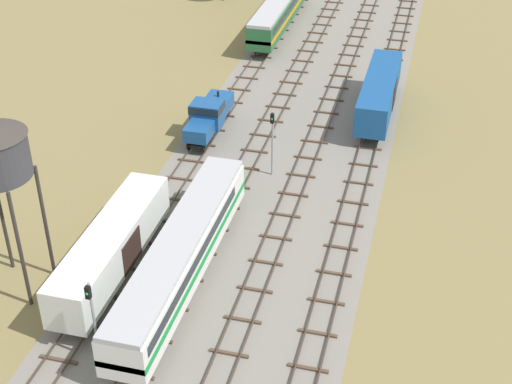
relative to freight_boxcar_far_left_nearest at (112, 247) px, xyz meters
name	(u,v)px	position (x,y,z in m)	size (l,w,h in m)	color
ground_plane	(297,122)	(7.11, 25.38, -2.45)	(480.00, 480.00, 0.00)	olive
ballast_bed	(297,122)	(7.11, 25.38, -2.45)	(18.24, 176.00, 0.01)	gray
track_far_left	(227,108)	(-0.01, 26.38, -2.31)	(2.40, 126.00, 0.29)	#47382D
track_left	(274,113)	(4.74, 26.38, -2.31)	(2.40, 126.00, 0.29)	#47382D
track_centre_left	(324,119)	(9.48, 26.38, -2.31)	(2.40, 126.00, 0.29)	#47382D
track_centre	(374,125)	(14.23, 26.38, -2.31)	(2.40, 126.00, 0.29)	#47382D
freight_boxcar_far_left_nearest	(112,247)	(0.00, 0.00, 0.00)	(2.87, 14.00, 3.60)	white
diesel_railcar_left_near	(181,253)	(4.74, 0.28, 0.15)	(2.96, 20.50, 3.80)	white
shunter_loco_far_left_mid	(209,115)	(-0.01, 20.93, -0.44)	(2.74, 8.46, 3.10)	#194C8C
freight_boxcar_centre_midfar	(379,92)	(14.24, 28.65, 0.00)	(2.87, 14.00, 3.60)	#194C8C
passenger_coach_far_left_far	(281,7)	(-0.01, 49.56, 0.16)	(2.96, 22.00, 3.80)	#286638
signal_post_nearest	(93,314)	(2.37, -7.60, 1.23)	(0.28, 0.47, 5.84)	gray
signal_post_mid	(272,136)	(7.11, 15.51, 1.17)	(0.28, 0.47, 5.73)	gray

